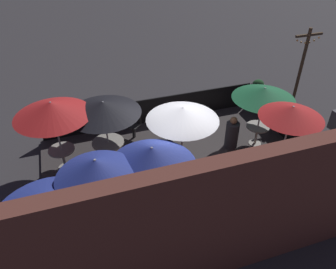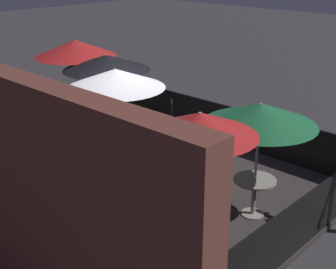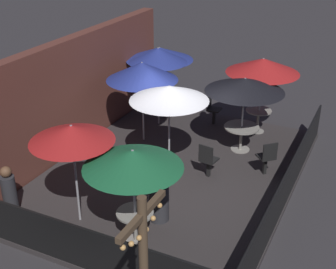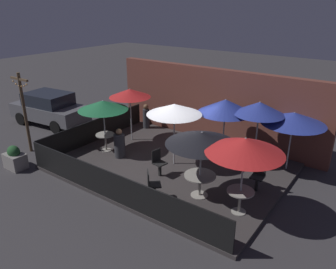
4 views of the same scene
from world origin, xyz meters
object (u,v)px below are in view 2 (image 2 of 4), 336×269
object	(u,v)px
patio_umbrella_5	(200,124)
patron_1	(219,173)
patio_umbrella_1	(106,62)
patio_umbrella_4	(116,78)
patio_chair_1	(152,139)
patio_umbrella_6	(16,82)
dining_table_0	(79,104)
patio_umbrella_2	(260,114)
dining_table_1	(109,116)
patio_umbrella_0	(75,48)
patio_chair_0	(167,117)
patio_chair_2	(33,119)
dining_table_2	(254,187)

from	to	relation	value
patio_umbrella_5	patron_1	bearing A→B (deg)	-63.41
patio_umbrella_1	patio_umbrella_5	size ratio (longest dim) A/B	0.94
patio_umbrella_4	patio_chair_1	bearing A→B (deg)	-85.88
patio_umbrella_6	dining_table_0	size ratio (longest dim) A/B	3.06
patio_umbrella_2	patio_umbrella_4	size ratio (longest dim) A/B	0.91
dining_table_1	patron_1	bearing A→B (deg)	171.65
patio_umbrella_2	patron_1	bearing A→B (deg)	-6.46
patio_umbrella_1	patron_1	xyz separation A→B (m)	(-3.94, 0.58, -1.44)
patio_umbrella_0	patio_umbrella_5	world-z (taller)	patio_umbrella_0
patio_umbrella_1	patio_umbrella_0	bearing A→B (deg)	-3.94
patio_umbrella_1	dining_table_1	size ratio (longest dim) A/B	2.20
dining_table_0	patio_chair_0	size ratio (longest dim) A/B	0.81
dining_table_0	patio_chair_2	xyz separation A→B (m)	(-0.04, 1.47, -0.03)
patio_umbrella_4	patio_chair_2	bearing A→B (deg)	0.88
patio_umbrella_4	patron_1	distance (m)	2.72
patio_umbrella_2	patio_umbrella_5	size ratio (longest dim) A/B	0.92
dining_table_1	patio_chair_1	size ratio (longest dim) A/B	1.04
dining_table_1	patio_chair_2	size ratio (longest dim) A/B	1.03
patio_chair_0	patron_1	bearing A→B (deg)	107.02
patio_umbrella_0	patio_umbrella_2	distance (m)	6.25
patio_umbrella_6	dining_table_1	xyz separation A→B (m)	(0.64, -2.77, -1.54)
patron_1	patio_umbrella_1	bearing A→B (deg)	109.27
patio_umbrella_5	dining_table_1	distance (m)	5.41
dining_table_0	patron_1	xyz separation A→B (m)	(-5.32, 0.67, -0.05)
patio_umbrella_0	patio_umbrella_2	size ratio (longest dim) A/B	1.10
dining_table_1	patio_umbrella_0	bearing A→B (deg)	-3.94
patio_umbrella_0	patron_1	distance (m)	5.59
patio_chair_2	patio_umbrella_2	bearing A→B (deg)	-85.25
patio_chair_0	patron_1	distance (m)	3.30
patio_umbrella_2	dining_table_0	size ratio (longest dim) A/B	2.72
patio_umbrella_0	dining_table_1	world-z (taller)	patio_umbrella_0
patio_umbrella_5	patio_chair_2	distance (m)	6.31
dining_table_1	patio_umbrella_6	bearing A→B (deg)	102.92
patio_umbrella_4	dining_table_2	xyz separation A→B (m)	(-2.92, -0.65, -1.58)
patio_umbrella_4	patio_chair_2	distance (m)	3.61
patio_umbrella_0	patio_chair_2	distance (m)	2.16
patio_umbrella_4	dining_table_0	size ratio (longest dim) A/B	3.00
patio_umbrella_6	patio_chair_2	bearing A→B (deg)	-35.33
dining_table_1	patio_umbrella_2	bearing A→B (deg)	171.99
patio_umbrella_1	patio_umbrella_5	world-z (taller)	patio_umbrella_5
patio_umbrella_4	dining_table_1	distance (m)	2.79
patio_chair_0	dining_table_1	bearing A→B (deg)	-0.00
patio_umbrella_5	patio_chair_2	bearing A→B (deg)	-7.20
patio_umbrella_1	patio_chair_0	distance (m)	2.05
patio_umbrella_1	patio_chair_1	world-z (taller)	patio_umbrella_1
patio_umbrella_0	patio_chair_1	bearing A→B (deg)	173.23
patio_umbrella_0	dining_table_0	size ratio (longest dim) A/B	2.98
patio_umbrella_4	patio_umbrella_5	world-z (taller)	patio_umbrella_4
patio_umbrella_4	patio_umbrella_5	xyz separation A→B (m)	(-2.83, 0.81, -0.03)
patio_umbrella_6	dining_table_1	world-z (taller)	patio_umbrella_6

